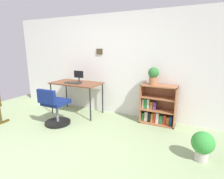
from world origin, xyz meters
TOP-DOWN VIEW (x-y plane):
  - ground_plane at (0.00, 0.00)m, footprint 6.24×6.24m
  - wall_back at (-0.00, 2.15)m, footprint 5.20×0.12m
  - desk at (-0.52, 1.70)m, footprint 1.18×0.63m
  - monitor at (-0.47, 1.75)m, footprint 0.25×0.15m
  - keyboard at (-0.53, 1.58)m, footprint 0.39×0.15m
  - office_chair at (-0.51, 0.95)m, footprint 0.52×0.55m
  - bookshelf_low at (1.35, 1.95)m, footprint 0.71×0.30m
  - potted_plant_on_shelf at (1.24, 1.90)m, footprint 0.22×0.22m
  - potted_plant_floor at (2.20, 0.92)m, footprint 0.31×0.31m

SIDE VIEW (x-z plane):
  - ground_plane at x=0.00m, z-range 0.00..0.00m
  - potted_plant_floor at x=2.20m, z-range 0.03..0.47m
  - office_chair at x=-0.51m, z-range -0.05..0.74m
  - bookshelf_low at x=1.35m, z-range -0.05..0.77m
  - desk at x=-0.52m, z-range 0.32..1.08m
  - keyboard at x=-0.53m, z-range 0.76..0.78m
  - monitor at x=-0.47m, z-range 0.77..1.04m
  - potted_plant_on_shelf at x=1.24m, z-range 0.84..1.20m
  - wall_back at x=0.00m, z-range 0.00..2.30m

